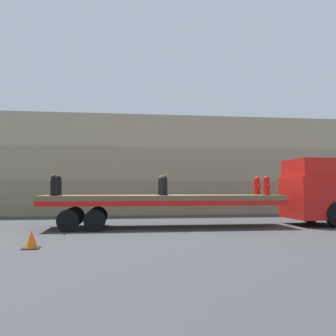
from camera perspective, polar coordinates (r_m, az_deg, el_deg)
ground_plane at (r=15.58m, az=-0.83°, el=-9.01°), size 120.00×120.00×0.00m
rock_cliff at (r=23.71m, az=-3.15°, el=0.36°), size 60.00×3.30×6.04m
truck_cab at (r=17.60m, az=21.54°, el=-3.42°), size 2.25×2.58×2.86m
flatbed_trailer at (r=15.46m, az=-2.49°, el=-4.97°), size 9.76×2.54×1.32m
fire_hydrant_black_near_0 at (r=15.06m, az=-16.99°, el=-2.58°), size 0.33×0.57×0.80m
fire_hydrant_black_far_0 at (r=16.11m, az=-16.37°, el=-2.61°), size 0.33×0.57×0.80m
fire_hydrant_black_near_1 at (r=14.96m, az=-0.59°, el=-2.71°), size 0.33×0.57×0.80m
fire_hydrant_black_far_1 at (r=16.03m, az=-1.05°, el=-2.73°), size 0.33×0.57×0.80m
fire_hydrant_red_near_2 at (r=16.06m, az=14.77°, el=-2.63°), size 0.33×0.57×0.80m
fire_hydrant_red_far_2 at (r=17.05m, az=13.41°, el=-2.66°), size 0.33×0.57×0.80m
cargo_strap_rear at (r=15.59m, az=-16.65°, el=-1.05°), size 0.05×2.63×0.01m
cargo_strap_middle at (r=15.50m, az=-0.83°, el=-1.17°), size 0.05×2.63×0.01m
traffic_cone at (r=10.82m, az=-20.11°, el=-10.22°), size 0.44×0.44×0.50m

